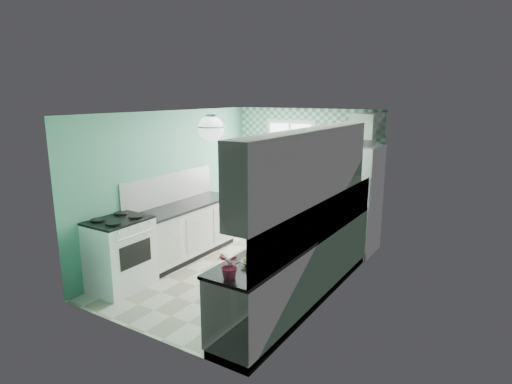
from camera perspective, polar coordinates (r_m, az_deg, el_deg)
The scene contains 26 objects.
floor at distance 6.99m, azimuth -1.46°, elevation -10.47°, with size 3.00×4.40×0.02m, color silver.
ceiling at distance 6.42m, azimuth -1.59°, elevation 10.65°, with size 3.00×4.40×0.02m, color white.
wall_back at distance 8.48m, azimuth 6.77°, elevation 2.55°, with size 3.00×0.02×2.50m, color #52A384.
wall_front at distance 4.97m, azimuth -15.82°, elevation -5.32°, with size 3.00×0.02×2.50m, color #52A384.
wall_left at distance 7.51m, azimuth -11.17°, elevation 1.05°, with size 0.02×4.40×2.50m, color #52A384.
wall_right at distance 5.91m, azimuth 10.77°, elevation -2.14°, with size 0.02×4.40×2.50m, color #52A384.
accent_wall at distance 8.46m, azimuth 6.71°, elevation 2.53°, with size 3.00×0.01×2.50m, color #48AE89.
window at distance 8.54m, azimuth 4.56°, elevation 4.72°, with size 1.04×0.05×1.44m.
backsplash_right at distance 5.58m, azimuth 9.02°, elevation -3.58°, with size 0.02×3.60×0.51m, color white.
backsplash_left at distance 7.46m, azimuth -11.42°, elevation 0.52°, with size 0.02×2.15×0.51m, color white.
upper_cabinets_right at distance 5.30m, azimuth 6.91°, elevation 3.45°, with size 0.33×3.20×0.90m, color silver.
upper_cabinet_fridge at distance 7.53m, azimuth 14.77°, elevation 8.60°, with size 0.40×0.74×0.40m, color silver.
ceiling_light at distance 5.78m, azimuth -6.03°, elevation 8.48°, with size 0.34×0.34×0.35m.
base_cabinets_right at distance 5.94m, azimuth 6.17°, elevation -10.08°, with size 0.60×3.60×0.90m, color white.
countertop_right at distance 5.78m, azimuth 6.15°, elevation -5.76°, with size 0.63×3.60×0.04m, color black.
base_cabinets_left at distance 7.46m, azimuth -9.54°, elevation -5.33°, with size 0.60×2.15×0.90m, color white.
countertop_left at distance 7.32m, azimuth -9.59°, elevation -1.85°, with size 0.63×2.15×0.04m, color black.
fridge at distance 7.78m, azimuth 12.88°, elevation -0.87°, with size 0.83×0.82×1.90m.
stove at distance 6.53m, azimuth -17.73°, elevation -7.71°, with size 0.68×0.85×1.02m.
sink at distance 6.54m, azimuth 9.70°, elevation -3.57°, with size 0.56×0.47×0.53m.
rug at distance 7.27m, azimuth 2.40°, elevation -9.37°, with size 0.65×0.93×0.01m, color #640C09.
dish_towel at distance 6.81m, azimuth 7.13°, elevation -6.79°, with size 0.02×0.27×0.40m, color #489E82.
fruit_bowl at distance 4.72m, azimuth -0.49°, elevation -9.41°, with size 0.24×0.24×0.06m, color silver.
potted_plant at distance 4.36m, azimuth -3.46°, elevation -9.78°, with size 0.26×0.22×0.28m, color #C4193C.
soap_bottle at distance 6.68m, azimuth 10.81°, elevation -2.20°, with size 0.10×0.10×0.21m, color #92A6BA.
microwave at distance 7.60m, azimuth 13.30°, elevation 7.24°, with size 0.55×0.37×0.30m, color white.
Camera 1 is at (3.55, -5.34, 2.77)m, focal length 30.00 mm.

